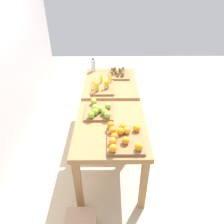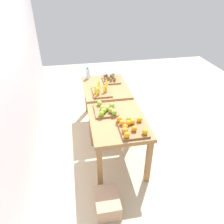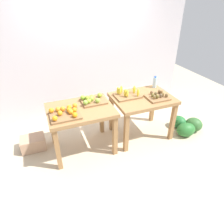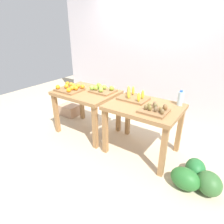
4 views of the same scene
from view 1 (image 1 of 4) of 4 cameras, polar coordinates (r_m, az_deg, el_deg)
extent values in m
plane|color=beige|center=(3.33, -0.35, -8.66)|extent=(8.00, 8.00, 0.00)
cube|color=#9A6F43|center=(2.41, -0.37, -4.12)|extent=(1.04, 0.80, 0.06)
cube|color=#9A6F43|center=(2.39, 8.31, -18.51)|extent=(0.07, 0.07, 0.74)
cube|color=#9A6F43|center=(3.04, 6.08, -4.70)|extent=(0.07, 0.07, 0.74)
cube|color=#9A6F43|center=(2.39, -8.93, -18.58)|extent=(0.07, 0.07, 0.74)
cube|color=#9A6F43|center=(3.04, -6.82, -4.75)|extent=(0.07, 0.07, 0.74)
cube|color=#9A6F43|center=(3.36, -0.43, 7.66)|extent=(1.04, 0.80, 0.06)
cube|color=#9A6F43|center=(3.20, 5.73, -2.47)|extent=(0.07, 0.07, 0.74)
cube|color=#9A6F43|center=(3.97, 4.52, 5.39)|extent=(0.07, 0.07, 0.74)
cube|color=#9A6F43|center=(3.20, -6.49, -2.52)|extent=(0.07, 0.07, 0.74)
cube|color=#9A6F43|center=(3.97, -5.35, 5.35)|extent=(0.07, 0.07, 0.74)
cube|color=olive|center=(2.19, 3.48, -7.34)|extent=(0.44, 0.36, 0.03)
sphere|color=orange|center=(2.26, 6.58, -4.26)|extent=(0.08, 0.08, 0.08)
sphere|color=orange|center=(2.04, 7.11, -9.10)|extent=(0.09, 0.09, 0.08)
sphere|color=orange|center=(2.09, 0.19, -7.72)|extent=(0.09, 0.09, 0.08)
sphere|color=orange|center=(2.01, 0.23, -9.56)|extent=(0.08, 0.08, 0.08)
sphere|color=orange|center=(2.26, 2.89, -3.91)|extent=(0.11, 0.11, 0.08)
sphere|color=orange|center=(2.22, 3.88, -4.87)|extent=(0.08, 0.08, 0.08)
sphere|color=orange|center=(2.10, 3.62, -7.51)|extent=(0.10, 0.10, 0.08)
sphere|color=orange|center=(2.21, 0.10, -4.82)|extent=(0.09, 0.09, 0.08)
sphere|color=orange|center=(2.20, 2.22, -5.12)|extent=(0.11, 0.11, 0.08)
sphere|color=orange|center=(2.14, 0.62, -6.52)|extent=(0.11, 0.11, 0.08)
sphere|color=orange|center=(2.29, -0.27, -3.42)|extent=(0.10, 0.10, 0.08)
cube|color=olive|center=(2.60, -3.42, 0.22)|extent=(0.40, 0.34, 0.03)
sphere|color=#87B341|center=(2.43, -1.24, -0.82)|extent=(0.11, 0.11, 0.08)
sphere|color=#93AF3F|center=(2.57, -4.57, 1.15)|extent=(0.09, 0.09, 0.08)
sphere|color=#91B32E|center=(2.50, -4.53, 0.08)|extent=(0.11, 0.11, 0.08)
sphere|color=#84BE30|center=(2.44, -5.62, -0.79)|extent=(0.11, 0.11, 0.08)
sphere|color=#93B431|center=(2.69, -4.90, 2.77)|extent=(0.11, 0.11, 0.08)
sphere|color=#90BA41|center=(2.60, -1.12, 1.71)|extent=(0.10, 0.10, 0.08)
sphere|color=#95B036|center=(2.48, -1.94, 0.01)|extent=(0.09, 0.09, 0.08)
sphere|color=#95B93D|center=(2.54, -3.32, 0.80)|extent=(0.11, 0.11, 0.08)
cube|color=olive|center=(3.13, -2.43, 6.42)|extent=(0.44, 0.32, 0.03)
ellipsoid|color=yellow|center=(2.99, -3.77, 6.83)|extent=(0.06, 0.06, 0.14)
ellipsoid|color=yellow|center=(3.22, -0.50, 8.97)|extent=(0.06, 0.06, 0.14)
ellipsoid|color=yellow|center=(3.05, -1.09, 7.49)|extent=(0.06, 0.07, 0.14)
ellipsoid|color=yellow|center=(3.03, -1.84, 7.31)|extent=(0.06, 0.05, 0.14)
ellipsoid|color=yellow|center=(2.97, -4.36, 6.58)|extent=(0.06, 0.06, 0.14)
ellipsoid|color=yellow|center=(3.22, -2.89, 8.92)|extent=(0.07, 0.06, 0.14)
ellipsoid|color=yellow|center=(3.03, -4.73, 7.21)|extent=(0.07, 0.07, 0.14)
cube|color=olive|center=(3.53, 1.87, 9.77)|extent=(0.36, 0.32, 0.03)
ellipsoid|color=brown|center=(3.44, 1.58, 9.99)|extent=(0.07, 0.07, 0.07)
ellipsoid|color=brown|center=(3.48, 2.83, 10.30)|extent=(0.07, 0.07, 0.07)
ellipsoid|color=brown|center=(3.51, 0.99, 10.51)|extent=(0.07, 0.07, 0.07)
ellipsoid|color=brown|center=(3.63, 0.72, 11.32)|extent=(0.07, 0.07, 0.07)
ellipsoid|color=brown|center=(3.43, 2.84, 9.92)|extent=(0.07, 0.07, 0.07)
ellipsoid|color=brown|center=(3.47, -0.06, 10.24)|extent=(0.07, 0.07, 0.07)
ellipsoid|color=brown|center=(3.64, 2.95, 11.39)|extent=(0.06, 0.05, 0.07)
ellipsoid|color=brown|center=(3.55, 2.61, 10.80)|extent=(0.05, 0.06, 0.07)
ellipsoid|color=brown|center=(3.61, 0.06, 11.21)|extent=(0.06, 0.05, 0.07)
ellipsoid|color=brown|center=(3.60, 2.09, 11.13)|extent=(0.06, 0.06, 0.07)
cylinder|color=silver|center=(3.70, -4.99, 12.24)|extent=(0.08, 0.08, 0.20)
cylinder|color=blue|center=(3.66, -5.08, 13.86)|extent=(0.04, 0.04, 0.02)
ellipsoid|color=#346630|center=(4.58, 3.28, 6.29)|extent=(0.42, 0.43, 0.28)
ellipsoid|color=#246C32|center=(4.41, 0.84, 4.95)|extent=(0.34, 0.37, 0.25)
ellipsoid|color=#286A2B|center=(4.37, 4.52, 4.69)|extent=(0.40, 0.32, 0.27)
camera|label=2|loc=(0.88, -141.44, -4.16)|focal=35.04mm
camera|label=3|loc=(3.06, 68.23, 16.43)|focal=32.11mm
camera|label=4|loc=(4.72, 32.54, 24.38)|focal=30.52mm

